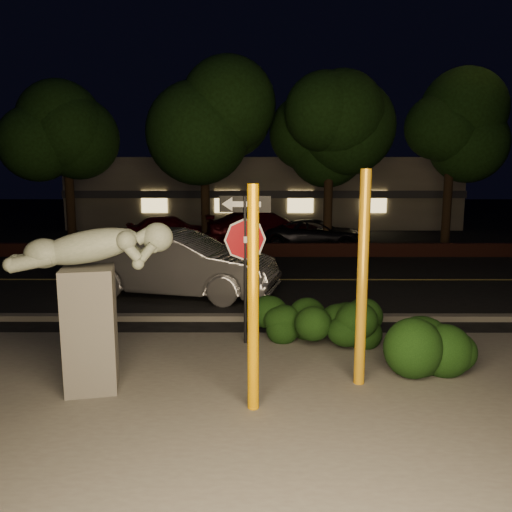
{
  "coord_description": "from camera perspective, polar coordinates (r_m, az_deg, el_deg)",
  "views": [
    {
      "loc": [
        -0.35,
        -7.41,
        3.09
      ],
      "look_at": [
        -0.37,
        1.66,
        1.6
      ],
      "focal_mm": 35.0,
      "sensor_mm": 36.0,
      "label": 1
    }
  ],
  "objects": [
    {
      "name": "tree_far_c",
      "position": [
        20.57,
        8.48,
        16.42
      ],
      "size": [
        4.8,
        4.8,
        7.84
      ],
      "color": "black",
      "rests_on": "ground"
    },
    {
      "name": "parked_car_dark",
      "position": [
        20.94,
        6.99,
        2.47
      ],
      "size": [
        4.71,
        2.86,
        1.22
      ],
      "primitive_type": "imported",
      "rotation": [
        0.0,
        0.0,
        1.37
      ],
      "color": "black",
      "rests_on": "ground"
    },
    {
      "name": "sculpture",
      "position": [
        7.41,
        -18.3,
        -3.64
      ],
      "size": [
        2.26,
        1.04,
        2.41
      ],
      "rotation": [
        0.0,
        0.0,
        0.22
      ],
      "color": "#4C4944",
      "rests_on": "ground"
    },
    {
      "name": "parked_car_red",
      "position": [
        22.81,
        -9.79,
        3.09
      ],
      "size": [
        4.11,
        2.25,
        1.32
      ],
      "primitive_type": "imported",
      "rotation": [
        0.0,
        0.0,
        1.76
      ],
      "color": "maroon",
      "rests_on": "ground"
    },
    {
      "name": "yellow_pole_left",
      "position": [
        6.42,
        -0.33,
        -5.11
      ],
      "size": [
        0.15,
        0.15,
        2.98
      ],
      "primitive_type": "cylinder",
      "color": "#FFA600",
      "rests_on": "ground"
    },
    {
      "name": "curb",
      "position": [
        10.75,
        2.03,
        -7.04
      ],
      "size": [
        80.0,
        0.25,
        0.12
      ],
      "primitive_type": "cube",
      "color": "#4C4944",
      "rests_on": "ground"
    },
    {
      "name": "lane_marking",
      "position": [
        14.74,
        1.52,
        -2.7
      ],
      "size": [
        80.0,
        0.12,
        0.0
      ],
      "primitive_type": "cube",
      "color": "gold",
      "rests_on": "road"
    },
    {
      "name": "yellow_pole_right",
      "position": [
        7.34,
        12.06,
        -2.72
      ],
      "size": [
        0.16,
        0.16,
        3.17
      ],
      "primitive_type": "cylinder",
      "color": "orange",
      "rests_on": "ground"
    },
    {
      "name": "hedge_right",
      "position": [
        9.2,
        9.52,
        -7.02
      ],
      "size": [
        1.61,
        0.89,
        1.04
      ],
      "primitive_type": "ellipsoid",
      "rotation": [
        0.0,
        0.0,
        -0.02
      ],
      "color": "black",
      "rests_on": "ground"
    },
    {
      "name": "parked_car_darkred",
      "position": [
        21.34,
        1.09,
        3.11
      ],
      "size": [
        5.69,
        3.29,
        1.55
      ],
      "primitive_type": "imported",
      "rotation": [
        0.0,
        0.0,
        1.79
      ],
      "color": "#3D070D",
      "rests_on": "ground"
    },
    {
      "name": "road",
      "position": [
        14.74,
        1.52,
        -2.75
      ],
      "size": [
        80.0,
        8.0,
        0.01
      ],
      "primitive_type": "cube",
      "color": "black",
      "rests_on": "ground"
    },
    {
      "name": "brick_wall",
      "position": [
        18.93,
        1.23,
        0.7
      ],
      "size": [
        40.0,
        0.35,
        0.5
      ],
      "primitive_type": "cube",
      "color": "#451D16",
      "rests_on": "ground"
    },
    {
      "name": "parking_lot",
      "position": [
        24.6,
        0.99,
        2.14
      ],
      "size": [
        40.0,
        12.0,
        0.01
      ],
      "primitive_type": "cube",
      "color": "black",
      "rests_on": "ground"
    },
    {
      "name": "silver_sedan",
      "position": [
        12.85,
        -8.98,
        -0.88
      ],
      "size": [
        5.35,
        2.88,
        1.67
      ],
      "primitive_type": "imported",
      "rotation": [
        0.0,
        0.0,
        1.34
      ],
      "color": "#A2A1A6",
      "rests_on": "ground"
    },
    {
      "name": "tree_far_d",
      "position": [
        22.27,
        21.55,
        14.71
      ],
      "size": [
        4.4,
        4.4,
        7.42
      ],
      "color": "black",
      "rests_on": "ground"
    },
    {
      "name": "hedge_far_right",
      "position": [
        8.32,
        18.54,
        -9.26
      ],
      "size": [
        1.69,
        1.36,
        1.02
      ],
      "primitive_type": "ellipsoid",
      "rotation": [
        0.0,
        0.0,
        -0.35
      ],
      "color": "black",
      "rests_on": "ground"
    },
    {
      "name": "signpost",
      "position": [
        8.9,
        -1.26,
        1.84
      ],
      "size": [
        0.92,
        0.14,
        2.71
      ],
      "rotation": [
        0.0,
        0.0,
        -0.11
      ],
      "color": "black",
      "rests_on": "ground"
    },
    {
      "name": "ground",
      "position": [
        17.68,
        1.3,
        -0.73
      ],
      "size": [
        90.0,
        90.0,
        0.0
      ],
      "primitive_type": "plane",
      "color": "black",
      "rests_on": "ground"
    },
    {
      "name": "building",
      "position": [
        32.41,
        0.8,
        7.41
      ],
      "size": [
        22.0,
        10.2,
        4.0
      ],
      "color": "#6E6958",
      "rests_on": "ground"
    },
    {
      "name": "tree_far_b",
      "position": [
        20.93,
        -6.01,
        17.43
      ],
      "size": [
        5.2,
        5.2,
        8.41
      ],
      "color": "black",
      "rests_on": "ground"
    },
    {
      "name": "tree_far_a",
      "position": [
        21.91,
        -20.98,
        14.64
      ],
      "size": [
        4.6,
        4.6,
        7.43
      ],
      "color": "black",
      "rests_on": "ground"
    },
    {
      "name": "hedge_center",
      "position": [
        9.46,
        3.98,
        -6.96
      ],
      "size": [
        1.69,
        0.8,
        0.88
      ],
      "primitive_type": "ellipsoid",
      "rotation": [
        0.0,
        0.0,
        -0.01
      ],
      "color": "black",
      "rests_on": "ground"
    },
    {
      "name": "patio",
      "position": [
        7.12,
        3.07,
        -16.32
      ],
      "size": [
        14.0,
        6.0,
        0.02
      ],
      "primitive_type": "cube",
      "color": "#4C4944",
      "rests_on": "ground"
    }
  ]
}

